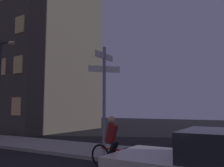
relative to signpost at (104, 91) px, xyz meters
The scene contains 5 objects.
sidewalk_kerb 2.63m from the signpost, 106.79° to the left, with size 40.00×2.83×0.14m, color #9E9991.
signpost is the anchor object (origin of this frame).
street_lamp 7.22m from the signpost, behind, with size 1.22×0.28×5.53m.
cyclist 2.36m from the signpost, 48.05° to the right, with size 1.81×0.38×1.61m.
building_left_block 15.03m from the signpost, 148.86° to the left, with size 8.83×9.07×14.24m.
Camera 1 is at (5.06, -2.49, 1.83)m, focal length 38.02 mm.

